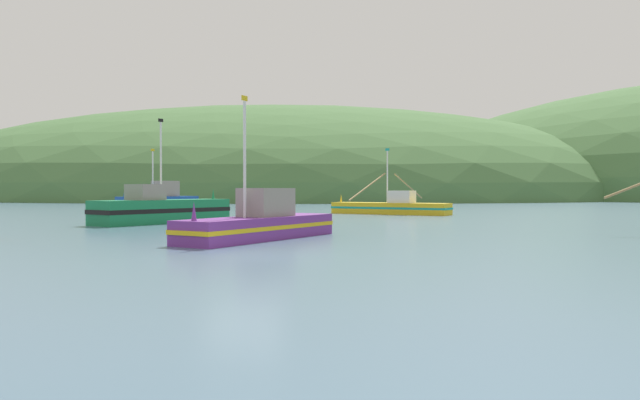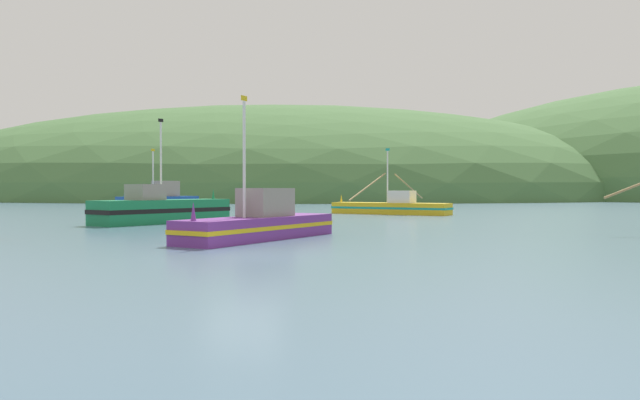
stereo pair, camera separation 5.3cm
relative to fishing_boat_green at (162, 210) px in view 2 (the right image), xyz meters
The scene contains 7 objects.
ground_plane 19.57m from the fishing_boat_green, 53.74° to the right, with size 600.00×600.00×0.00m, color slate.
hill_far_right 263.28m from the fishing_boat_green, 122.97° to the left, with size 143.28×114.63×58.80m, color #516B38.
hill_mid_right 131.38m from the fishing_boat_green, 106.46° to the left, with size 203.36×162.68×46.35m, color #47703D.
fishing_boat_green is the anchor object (origin of this frame).
fishing_boat_yellow 20.46m from the fishing_boat_green, 54.12° to the left, with size 10.39×13.96×5.52m.
fishing_boat_blue 15.35m from the fishing_boat_green, 119.76° to the left, with size 4.62×7.60×5.54m.
fishing_boat_purple 13.89m from the fishing_boat_green, 44.28° to the right, with size 4.46×8.81×5.83m.
Camera 2 is at (6.89, -17.38, 2.08)m, focal length 33.50 mm.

